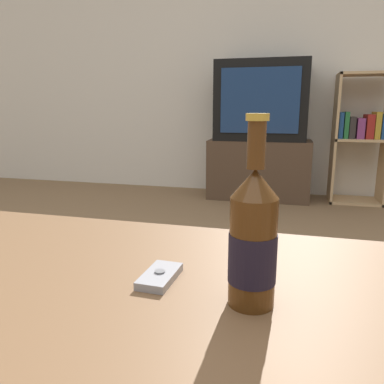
{
  "coord_description": "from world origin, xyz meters",
  "views": [
    {
      "loc": [
        0.3,
        -0.47,
        0.76
      ],
      "look_at": [
        0.08,
        0.36,
        0.57
      ],
      "focal_mm": 35.0,
      "sensor_mm": 36.0,
      "label": 1
    }
  ],
  "objects_px": {
    "bookshelf": "(360,135)",
    "beer_bottle": "(253,240)",
    "television": "(261,101)",
    "cell_phone": "(160,276)",
    "tv_stand": "(259,169)"
  },
  "relations": [
    {
      "from": "tv_stand",
      "to": "bookshelf",
      "type": "xyz_separation_m",
      "value": [
        0.79,
        0.05,
        0.31
      ]
    },
    {
      "from": "tv_stand",
      "to": "bookshelf",
      "type": "height_order",
      "value": "bookshelf"
    },
    {
      "from": "television",
      "to": "beer_bottle",
      "type": "relative_size",
      "value": 2.6
    },
    {
      "from": "bookshelf",
      "to": "beer_bottle",
      "type": "xyz_separation_m",
      "value": [
        -0.59,
        -2.75,
        0.02
      ]
    },
    {
      "from": "television",
      "to": "cell_phone",
      "type": "relative_size",
      "value": 7.2
    },
    {
      "from": "television",
      "to": "bookshelf",
      "type": "height_order",
      "value": "television"
    },
    {
      "from": "television",
      "to": "beer_bottle",
      "type": "xyz_separation_m",
      "value": [
        0.2,
        -2.69,
        -0.25
      ]
    },
    {
      "from": "tv_stand",
      "to": "television",
      "type": "xyz_separation_m",
      "value": [
        0.0,
        -0.0,
        0.57
      ]
    },
    {
      "from": "television",
      "to": "cell_phone",
      "type": "bearing_deg",
      "value": -89.19
    },
    {
      "from": "beer_bottle",
      "to": "cell_phone",
      "type": "distance_m",
      "value": 0.19
    },
    {
      "from": "television",
      "to": "cell_phone",
      "type": "height_order",
      "value": "television"
    },
    {
      "from": "tv_stand",
      "to": "cell_phone",
      "type": "relative_size",
      "value": 8.24
    },
    {
      "from": "bookshelf",
      "to": "beer_bottle",
      "type": "relative_size",
      "value": 3.63
    },
    {
      "from": "cell_phone",
      "to": "television",
      "type": "bearing_deg",
      "value": 93.42
    },
    {
      "from": "tv_stand",
      "to": "beer_bottle",
      "type": "height_order",
      "value": "beer_bottle"
    }
  ]
}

